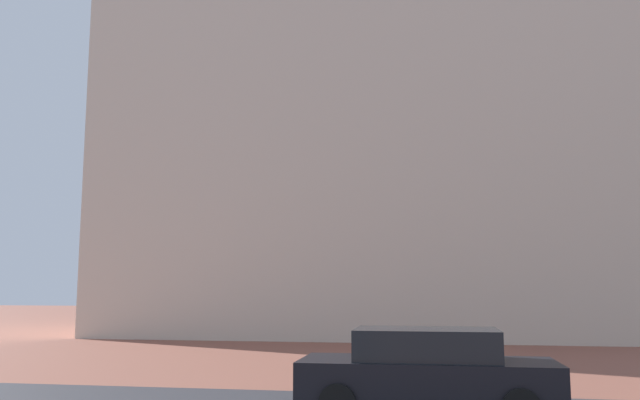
% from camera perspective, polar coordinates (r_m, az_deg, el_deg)
% --- Properties ---
extents(landmark_building, '(24.47, 10.93, 39.04)m').
position_cam_1_polar(landmark_building, '(33.59, 3.08, 10.24)').
color(landmark_building, beige).
rests_on(landmark_building, ground_plane).
extents(car_black, '(4.55, 1.99, 1.51)m').
position_cam_1_polar(car_black, '(12.15, 9.43, -14.84)').
color(car_black, black).
rests_on(car_black, ground_plane).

